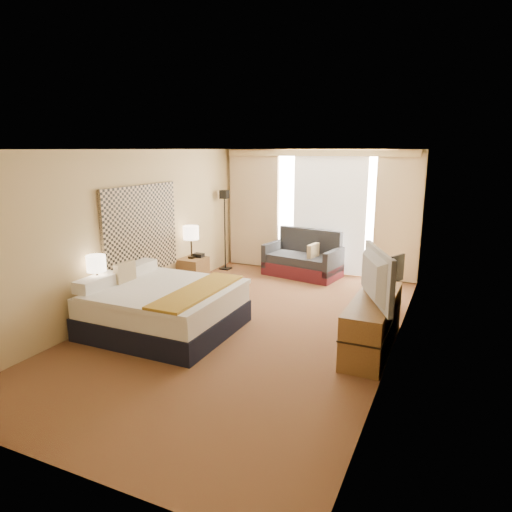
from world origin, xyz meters
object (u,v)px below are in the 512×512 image
at_px(desk_chair, 390,284).
at_px(television, 368,276).
at_px(nightstand_left, 102,313).
at_px(bed, 164,307).
at_px(lamp_right, 191,233).
at_px(floor_lamp, 225,214).
at_px(lamp_left, 96,264).
at_px(nightstand_right, 193,272).
at_px(loveseat, 304,261).
at_px(media_dresser, 373,323).

distance_m(desk_chair, television, 2.08).
distance_m(nightstand_left, television, 3.82).
distance_m(bed, lamp_right, 2.34).
xyz_separation_m(desk_chair, lamp_right, (-3.68, -0.32, 0.63)).
height_order(nightstand_left, floor_lamp, floor_lamp).
bearing_deg(lamp_left, lamp_right, 88.95).
bearing_deg(television, lamp_left, 77.17).
xyz_separation_m(nightstand_right, lamp_left, (-0.06, -2.47, 0.72)).
distance_m(nightstand_right, loveseat, 2.34).
height_order(floor_lamp, television, floor_lamp).
distance_m(nightstand_left, media_dresser, 3.85).
height_order(nightstand_left, television, television).
bearing_deg(bed, nightstand_right, 111.08).
bearing_deg(desk_chair, media_dresser, -64.33).
distance_m(media_dresser, loveseat, 3.63).
bearing_deg(desk_chair, lamp_left, -118.86).
bearing_deg(bed, television, 8.41).
relative_size(lamp_right, television, 0.53).
distance_m(media_dresser, lamp_left, 3.95).
bearing_deg(lamp_right, floor_lamp, 90.71).
relative_size(loveseat, lamp_left, 2.87).
distance_m(lamp_left, lamp_right, 2.45).
relative_size(nightstand_left, nightstand_right, 1.00).
bearing_deg(lamp_left, media_dresser, 15.16).
xyz_separation_m(nightstand_right, floor_lamp, (-0.03, 1.38, 0.96)).
relative_size(floor_lamp, television, 1.45).
distance_m(loveseat, television, 3.87).
bearing_deg(nightstand_left, bed, 26.29).
bearing_deg(nightstand_right, desk_chair, 4.67).
height_order(floor_lamp, desk_chair, floor_lamp).
bearing_deg(nightstand_right, media_dresser, -21.40).
relative_size(bed, television, 1.64).
bearing_deg(loveseat, floor_lamp, -162.80).
xyz_separation_m(loveseat, television, (1.93, -3.27, 0.73)).
distance_m(floor_lamp, television, 4.79).
bearing_deg(television, nightstand_left, 77.83).
bearing_deg(lamp_left, nightstand_left, -28.82).
bearing_deg(bed, lamp_left, -157.00).
bearing_deg(nightstand_left, media_dresser, 15.84).
bearing_deg(floor_lamp, nightstand_left, -89.56).
height_order(bed, floor_lamp, floor_lamp).
height_order(bed, loveseat, loveseat).
relative_size(nightstand_right, bed, 0.28).
height_order(lamp_right, television, television).
relative_size(bed, loveseat, 1.19).
height_order(loveseat, lamp_right, lamp_right).
distance_m(bed, floor_lamp, 3.68).
height_order(media_dresser, bed, bed).
relative_size(lamp_left, television, 0.48).
relative_size(nightstand_left, bed, 0.28).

